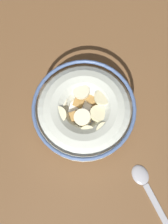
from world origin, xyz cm
name	(u,v)px	position (x,y,z in cm)	size (l,w,h in cm)	color
ground_plane	(84,117)	(0.00, 0.00, -1.00)	(134.55, 134.55, 2.00)	brown
cereal_bowl	(84,112)	(-0.01, 0.02, 3.19)	(16.82, 16.82, 5.92)	beige
spoon	(146,185)	(-2.47, 15.75, 0.33)	(3.16, 12.88, 0.80)	#A5A5AD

